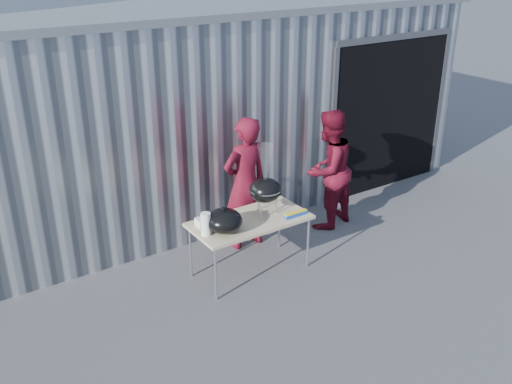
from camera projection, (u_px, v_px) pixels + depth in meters
ground at (290, 288)px, 7.04m from camera, size 80.00×80.00×0.00m
building at (181, 85)px, 10.37m from camera, size 8.20×6.20×3.10m
folding_table at (250, 222)px, 7.12m from camera, size 1.50×0.75×0.75m
kettle_grill at (265, 183)px, 7.08m from camera, size 0.41×0.41×0.93m
grill_lid at (224, 221)px, 6.75m from camera, size 0.44×0.44×0.32m
paper_towels at (206, 224)px, 6.68m from camera, size 0.12×0.12×0.28m
white_tub at (205, 222)px, 6.93m from camera, size 0.20×0.15×0.10m
foil_box at (296, 214)px, 7.17m from camera, size 0.32×0.06×0.06m
person_cook at (246, 183)px, 7.70m from camera, size 0.69×0.47×1.86m
person_bystander at (328, 170)px, 8.28m from camera, size 0.99×0.84×1.78m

